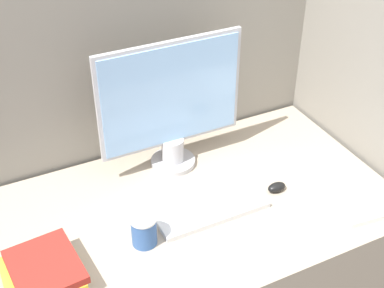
% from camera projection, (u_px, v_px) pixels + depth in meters
% --- Properties ---
extents(cubicle_panel_rear, '(1.83, 0.04, 1.77)m').
position_uv_depth(cubicle_panel_rear, '(141.00, 113.00, 2.11)').
color(cubicle_panel_rear, gray).
rests_on(cubicle_panel_rear, ground_plane).
extents(cubicle_panel_right, '(0.04, 0.88, 1.77)m').
position_uv_depth(cubicle_panel_right, '(361.00, 118.00, 2.08)').
color(cubicle_panel_right, gray).
rests_on(cubicle_panel_right, ground_plane).
extents(desk, '(1.43, 0.82, 0.75)m').
position_uv_depth(desk, '(191.00, 279.00, 2.08)').
color(desk, tan).
rests_on(desk, ground_plane).
extents(monitor, '(0.55, 0.17, 0.51)m').
position_uv_depth(monitor, '(171.00, 107.00, 1.93)').
color(monitor, '#B7B7BC').
rests_on(monitor, desk).
extents(keyboard, '(0.39, 0.15, 0.02)m').
position_uv_depth(keyboard, '(211.00, 209.00, 1.84)').
color(keyboard, silver).
rests_on(keyboard, desk).
extents(mouse, '(0.07, 0.04, 0.03)m').
position_uv_depth(mouse, '(277.00, 187.00, 1.93)').
color(mouse, black).
rests_on(mouse, desk).
extents(coffee_cup, '(0.09, 0.09, 0.11)m').
position_uv_depth(coffee_cup, '(144.00, 230.00, 1.70)').
color(coffee_cup, '#335999').
rests_on(coffee_cup, desk).
extents(book_stack, '(0.23, 0.25, 0.08)m').
position_uv_depth(book_stack, '(44.00, 272.00, 1.57)').
color(book_stack, '#C6B78C').
rests_on(book_stack, desk).
extents(paper_pile, '(0.23, 0.27, 0.02)m').
position_uv_depth(paper_pile, '(356.00, 197.00, 1.89)').
color(paper_pile, white).
rests_on(paper_pile, desk).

